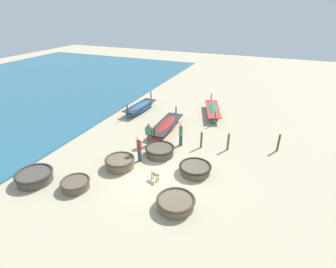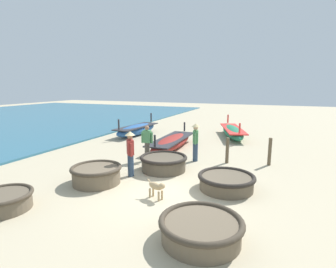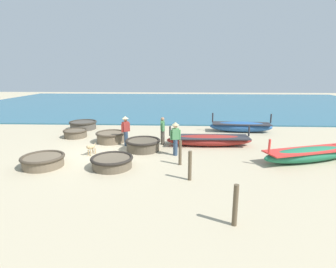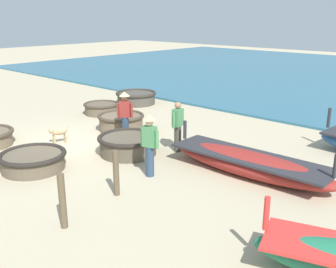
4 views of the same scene
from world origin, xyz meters
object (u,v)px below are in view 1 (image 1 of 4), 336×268
dog (155,175)px  coracle_tilted (176,203)px  fisherman_by_coracle (181,132)px  mooring_post_inland (228,142)px  mooring_post_shoreline (279,143)px  coracle_front_left (120,162)px  fisherman_with_hat (139,147)px  long_boat_green_hull (140,108)px  coracle_nearest (195,169)px  coracle_beside_post (160,151)px  long_boat_blue_hull (166,126)px  fisherman_standing_left (149,134)px  mooring_post_mid_beach (201,140)px  coracle_center (76,184)px  long_boat_white_hull (213,111)px  coracle_front_right (35,176)px

dog → coracle_tilted: bearing=-41.1°
fisherman_by_coracle → mooring_post_inland: 3.10m
fisherman_by_coracle → mooring_post_shoreline: fisherman_by_coracle is taller
coracle_front_left → fisherman_with_hat: (0.71, 1.06, 0.63)m
long_boat_green_hull → dog: size_ratio=6.50×
coracle_nearest → coracle_front_left: coracle_front_left is taller
mooring_post_shoreline → mooring_post_inland: bearing=-159.8°
coracle_beside_post → long_boat_blue_hull: bearing=106.9°
coracle_nearest → mooring_post_inland: mooring_post_inland is taller
coracle_tilted → coracle_beside_post: (-2.62, 4.01, 0.04)m
fisherman_standing_left → mooring_post_mid_beach: fisherman_standing_left is taller
coracle_center → fisherman_with_hat: bearing=63.6°
coracle_beside_post → mooring_post_mid_beach: 2.88m
dog → mooring_post_inland: mooring_post_inland is taller
mooring_post_mid_beach → mooring_post_inland: (1.68, 0.37, 0.02)m
mooring_post_shoreline → mooring_post_inland: size_ratio=1.02×
coracle_center → coracle_beside_post: size_ratio=0.81×
mooring_post_shoreline → mooring_post_mid_beach: size_ratio=1.07×
coracle_tilted → fisherman_standing_left: (-3.82, 4.97, 0.56)m
coracle_tilted → mooring_post_shoreline: size_ratio=1.55×
long_boat_white_hull → mooring_post_shoreline: 6.96m
coracle_front_left → long_boat_white_hull: long_boat_white_hull is taller
coracle_nearest → fisherman_with_hat: size_ratio=1.09×
coracle_nearest → long_boat_blue_hull: long_boat_blue_hull is taller
long_boat_white_hull → mooring_post_inland: 6.03m
long_boat_white_hull → coracle_front_left: bearing=-106.6°
coracle_nearest → dog: dog is taller
dog → mooring_post_mid_beach: bearing=74.4°
coracle_front_right → long_boat_white_hull: (6.43, 12.89, 0.03)m
dog → mooring_post_inland: size_ratio=0.57×
long_boat_white_hull → fisherman_with_hat: bearing=-104.2°
coracle_tilted → mooring_post_mid_beach: bearing=94.9°
long_boat_green_hull → long_boat_white_hull: bearing=16.0°
long_boat_green_hull → fisherman_standing_left: (3.44, -5.17, 0.47)m
long_boat_green_hull → mooring_post_shoreline: 11.73m
dog → coracle_center: bearing=-148.0°
coracle_center → coracle_front_left: 2.75m
coracle_center → coracle_front_right: 2.42m
coracle_tilted → mooring_post_inland: mooring_post_inland is taller
coracle_nearest → mooring_post_mid_beach: (-0.50, 2.93, 0.28)m
coracle_front_left → long_boat_white_hull: bearing=73.4°
fisherman_standing_left → fisherman_by_coracle: fisherman_by_coracle is taller
mooring_post_inland → dog: bearing=-121.3°
long_boat_green_hull → fisherman_with_hat: bearing=-62.2°
mooring_post_inland → coracle_center: bearing=-132.5°
coracle_front_right → mooring_post_inland: (8.80, 7.36, 0.26)m
fisherman_standing_left → mooring_post_shoreline: 8.35m
fisherman_by_coracle → mooring_post_mid_beach: fisherman_by_coracle is taller
coracle_center → fisherman_by_coracle: bearing=62.0°
coracle_front_left → long_boat_green_hull: (-3.08, 8.25, 0.04)m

